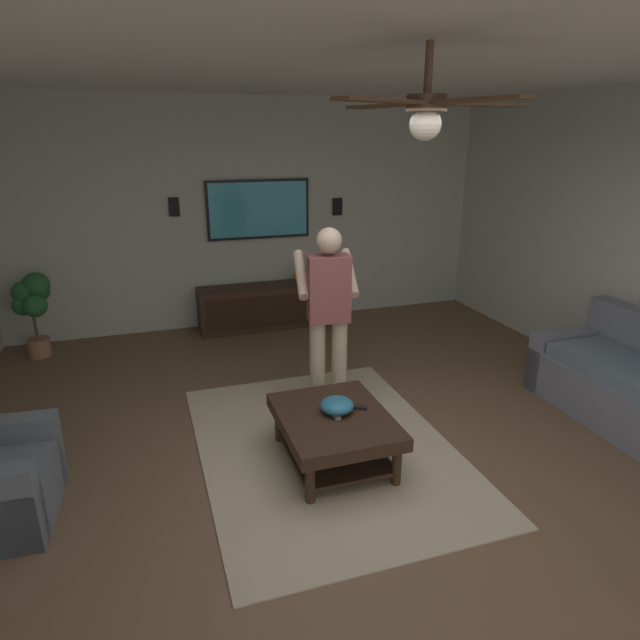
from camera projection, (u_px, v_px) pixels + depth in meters
ground_plane at (364, 475)px, 4.03m from camera, size 8.92×8.92×0.00m
wall_back_tv at (252, 214)px, 6.96m from camera, size 0.10×6.28×2.82m
ceiling_slab at (377, 42)px, 3.10m from camera, size 7.63×6.28×0.10m
area_rug at (325, 447)px, 4.38m from camera, size 2.68×1.94×0.01m
coffee_table at (334, 427)px, 4.11m from camera, size 1.00×0.80×0.40m
media_console at (266, 306)px, 7.04m from camera, size 0.45×1.70×0.55m
tv at (259, 209)px, 6.87m from camera, size 0.05×1.30×0.73m
person_standing at (328, 308)px, 4.81m from camera, size 0.59×0.60×1.64m
potted_plant_tall at (33, 302)px, 5.99m from camera, size 0.45×0.41×0.96m
bowl at (337, 405)px, 4.09m from camera, size 0.25×0.25×0.11m
remote_white at (342, 406)px, 4.18m from camera, size 0.14×0.13×0.02m
remote_black at (357, 407)px, 4.16m from camera, size 0.11×0.15×0.02m
remote_grey at (335, 414)px, 4.06m from camera, size 0.15×0.05×0.02m
vase_round at (302, 275)px, 7.02m from camera, size 0.22×0.22×0.22m
wall_speaker_left at (337, 207)px, 7.20m from camera, size 0.06×0.12×0.22m
wall_speaker_right at (174, 207)px, 6.56m from camera, size 0.06×0.12×0.22m
ceiling_fan at (427, 109)px, 2.71m from camera, size 1.19×1.18×0.46m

